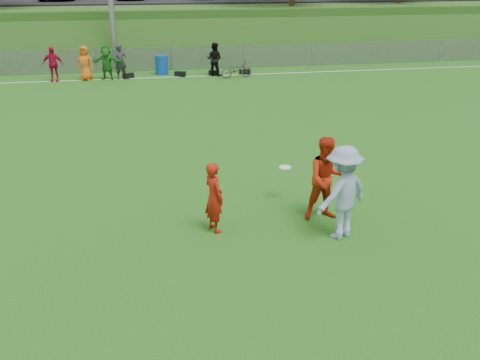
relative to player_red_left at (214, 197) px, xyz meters
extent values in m
plane|color=#215F14|center=(0.39, -0.50, -0.77)|extent=(120.00, 120.00, 0.00)
cube|color=white|center=(0.39, 17.50, -0.77)|extent=(60.00, 0.10, 0.01)
cube|color=gray|center=(0.39, 19.50, -0.17)|extent=(58.00, 0.02, 1.20)
cube|color=gray|center=(0.39, 19.50, 0.48)|extent=(58.00, 0.04, 0.04)
cube|color=#255517|center=(0.39, 30.50, 0.73)|extent=(120.00, 18.00, 3.00)
imported|color=#B90C30|center=(-5.55, 17.50, 0.07)|extent=(1.01, 0.45, 1.69)
imported|color=orange|center=(-4.01, 17.50, 0.07)|extent=(0.93, 0.72, 1.69)
imported|color=#217D21|center=(-2.96, 17.50, 0.07)|extent=(1.64, 0.79, 1.69)
imported|color=#2A2A2C|center=(-2.27, 17.50, 0.07)|extent=(0.69, 0.53, 1.69)
imported|color=black|center=(2.49, 17.50, 0.07)|extent=(1.03, 0.95, 1.69)
cube|color=black|center=(-1.94, 17.60, -0.64)|extent=(0.60, 0.56, 0.26)
cube|color=black|center=(0.70, 17.60, -0.64)|extent=(0.62, 0.48, 0.26)
cube|color=black|center=(2.47, 17.60, -0.64)|extent=(0.60, 0.41, 0.26)
cube|color=black|center=(4.11, 17.60, -0.64)|extent=(0.57, 0.33, 0.26)
imported|color=#A4180B|center=(0.00, 0.00, 0.00)|extent=(0.55, 0.66, 1.55)
imported|color=#B8250C|center=(2.54, 0.12, 0.18)|extent=(0.93, 0.73, 1.91)
imported|color=#8CA2C2|center=(2.56, -0.77, 0.23)|extent=(1.49, 1.25, 2.00)
cylinder|color=silver|center=(1.91, 1.32, 0.05)|extent=(0.30, 0.30, 0.03)
cylinder|color=#0E3FA1|center=(-0.19, 18.40, -0.28)|extent=(0.83, 0.83, 0.99)
imported|color=#333335|center=(3.52, 16.70, -0.35)|extent=(1.69, 0.79, 0.85)
camera|label=1|loc=(-1.37, -10.28, 4.53)|focal=40.00mm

